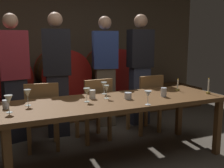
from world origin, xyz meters
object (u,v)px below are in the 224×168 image
object	(u,v)px
wine_glass_center_right	(107,89)
wine_glass_far_right	(148,94)
cup_center_right	(128,96)
cup_far_right	(164,92)
wine_barrel_left	(3,76)
candle_left	(178,87)
guest_center_left	(57,74)
chair_center	(95,107)
wine_glass_right	(104,86)
chair_right	(147,101)
guest_center_right	(105,71)
wine_barrel_right	(111,70)
guest_far_right	(140,69)
wine_glass_left	(28,94)
cup_far_left	(6,104)
dining_table	(116,105)
wine_barrel_center	(62,73)
chair_left	(42,113)
wine_glass_center_left	(87,92)
cup_center_left	(92,94)
wine_glass_far_left	(9,100)
guest_far_left	(14,78)
candle_right	(208,89)

from	to	relation	value
wine_glass_center_right	wine_glass_far_right	bearing A→B (deg)	-58.34
cup_center_right	cup_far_right	distance (m)	0.45
wine_barrel_left	candle_left	size ratio (longest dim) A/B	4.94
guest_center_left	chair_center	bearing A→B (deg)	141.28
chair_center	wine_glass_right	xyz separation A→B (m)	(0.00, -0.31, 0.34)
guest_center_left	chair_right	bearing A→B (deg)	168.90
chair_center	chair_right	distance (m)	0.82
wine_glass_right	wine_glass_far_right	size ratio (longest dim) A/B	1.01
guest_center_right	wine_glass_right	xyz separation A→B (m)	(-0.39, -0.89, -0.07)
wine_barrel_right	guest_far_right	bearing A→B (deg)	-83.52
guest_far_right	wine_glass_left	distance (m)	2.11
wine_barrel_right	cup_far_left	world-z (taller)	wine_barrel_right
dining_table	wine_barrel_center	bearing A→B (deg)	93.80
wine_glass_right	cup_far_left	xyz separation A→B (m)	(-1.15, -0.25, -0.06)
wine_glass_right	wine_barrel_center	bearing A→B (deg)	94.18
chair_left	wine_glass_center_left	world-z (taller)	chair_left
cup_far_right	cup_far_left	bearing A→B (deg)	173.87
cup_center_left	guest_center_right	bearing A→B (deg)	60.23
wine_barrel_center	wine_glass_left	distance (m)	2.04
guest_center_right	wine_glass_far_left	xyz separation A→B (m)	(-1.52, -1.30, -0.05)
wine_barrel_left	chair_center	world-z (taller)	wine_barrel_left
chair_left	guest_center_left	size ratio (longest dim) A/B	0.50
wine_barrel_center	wine_barrel_right	distance (m)	0.96
wine_barrel_left	candle_left	world-z (taller)	wine_barrel_left
guest_far_left	wine_glass_center_right	world-z (taller)	guest_far_left
chair_right	cup_far_right	distance (m)	0.83
cup_far_left	wine_barrel_left	bearing A→B (deg)	87.88
chair_center	guest_far_left	distance (m)	1.16
dining_table	wine_glass_right	size ratio (longest dim) A/B	16.90
wine_barrel_center	cup_center_left	world-z (taller)	wine_barrel_center
dining_table	guest_far_left	distance (m)	1.51
cup_far_left	wine_glass_center_right	bearing A→B (deg)	0.07
wine_glass_center_left	wine_glass_center_right	bearing A→B (deg)	13.12
candle_right	wine_barrel_right	bearing A→B (deg)	99.19
cup_far_left	cup_center_left	distance (m)	0.94
wine_glass_center_left	guest_center_right	bearing A→B (deg)	58.83
wine_glass_center_right	guest_center_left	bearing A→B (deg)	108.97
wine_barrel_center	cup_far_left	distance (m)	2.17
wine_barrel_center	wine_glass_center_left	xyz separation A→B (m)	(-0.21, -1.96, 0.03)
dining_table	guest_center_left	world-z (taller)	guest_center_left
wine_glass_far_right	cup_far_left	distance (m)	1.43
guest_far_left	wine_glass_far_right	world-z (taller)	guest_far_left
guest_center_right	guest_far_right	distance (m)	0.57
wine_barrel_right	wine_glass_center_left	size ratio (longest dim) A/B	5.51
guest_center_left	wine_glass_center_right	bearing A→B (deg)	117.41
wine_glass_center_right	candle_left	bearing A→B (deg)	2.11
wine_glass_center_right	guest_far_left	bearing A→B (deg)	131.92
cup_far_left	dining_table	bearing A→B (deg)	-4.17
wine_glass_center_left	candle_right	bearing A→B (deg)	-8.20
wine_glass_center_right	wine_glass_right	distance (m)	0.26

